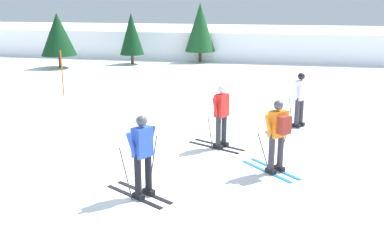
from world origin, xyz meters
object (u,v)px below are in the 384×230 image
at_px(skier_blue, 142,154).
at_px(skier_orange, 278,133).
at_px(skier_red, 221,115).
at_px(conifer_far_left, 131,34).
at_px(conifer_far_right, 58,34).
at_px(trail_marker_pole, 62,74).
at_px(skier_white, 300,98).
at_px(conifer_far_centre, 200,27).

height_order(skier_blue, skier_orange, same).
relative_size(skier_blue, skier_red, 1.00).
relative_size(skier_orange, conifer_far_left, 0.56).
bearing_deg(conifer_far_right, conifer_far_left, 31.95).
height_order(skier_blue, trail_marker_pole, trail_marker_pole).
xyz_separation_m(skier_white, skier_orange, (-0.62, -3.94, 0.04)).
bearing_deg(skier_white, trail_marker_pole, 164.50).
bearing_deg(skier_white, conifer_far_left, 128.60).
relative_size(skier_white, conifer_far_left, 0.56).
relative_size(skier_blue, skier_white, 1.00).
height_order(conifer_far_left, conifer_far_right, conifer_far_right).
bearing_deg(skier_white, conifer_far_centre, 112.38).
height_order(conifer_far_left, conifer_far_centre, conifer_far_centre).
relative_size(skier_blue, conifer_far_left, 0.56).
relative_size(skier_red, conifer_far_centre, 0.47).
height_order(skier_white, trail_marker_pole, trail_marker_pole).
relative_size(skier_red, trail_marker_pole, 0.91).
bearing_deg(trail_marker_pole, skier_orange, -37.00).
height_order(skier_white, conifer_far_left, conifer_far_left).
bearing_deg(skier_red, conifer_far_left, 117.29).
distance_m(skier_red, conifer_far_right, 16.38).
distance_m(skier_white, skier_orange, 3.99).
distance_m(skier_white, conifer_far_right, 16.32).
bearing_deg(skier_blue, conifer_far_right, 122.71).
bearing_deg(skier_white, conifer_far_right, 143.64).
distance_m(conifer_far_left, conifer_far_centre, 4.27).
bearing_deg(conifer_far_left, trail_marker_pole, -88.44).
distance_m(skier_orange, trail_marker_pole, 10.81).
height_order(skier_red, skier_white, same).
bearing_deg(skier_red, skier_orange, -45.35).
relative_size(skier_white, conifer_far_right, 0.55).
xyz_separation_m(skier_red, skier_orange, (1.49, -1.50, 0.04)).
bearing_deg(skier_blue, skier_red, 71.36).
bearing_deg(conifer_far_right, skier_blue, -57.29).
relative_size(skier_blue, conifer_far_right, 0.55).
height_order(skier_orange, conifer_far_left, conifer_far_left).
bearing_deg(skier_blue, conifer_far_centre, 97.04).
height_order(conifer_far_right, conifer_far_centre, conifer_far_centre).
height_order(skier_red, conifer_far_left, conifer_far_left).
bearing_deg(conifer_far_centre, trail_marker_pole, -108.17).
bearing_deg(conifer_far_right, skier_white, -36.36).
bearing_deg(trail_marker_pole, skier_white, -15.50).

